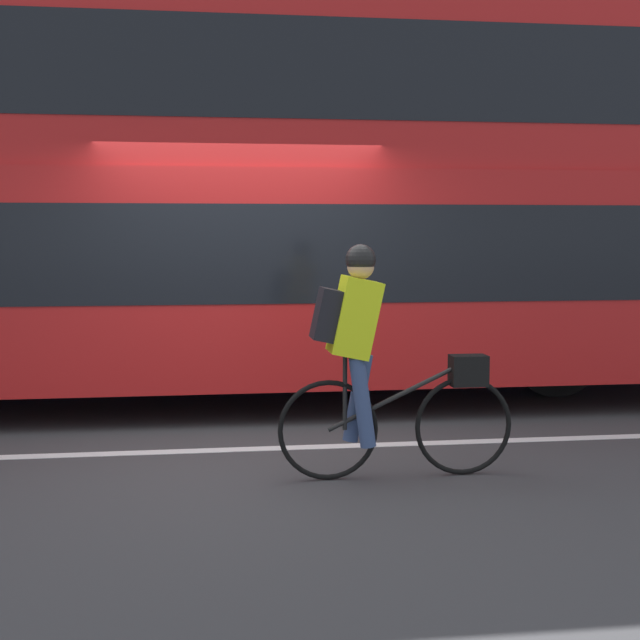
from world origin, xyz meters
name	(u,v)px	position (x,y,z in m)	size (l,w,h in m)	color
ground_plane	(248,449)	(0.00, 0.00, 0.00)	(80.00, 80.00, 0.00)	#38383A
road_center_line	(248,449)	(0.00, 0.00, 0.00)	(50.00, 0.14, 0.01)	silver
sidewalk_curb	(227,356)	(0.00, 4.99, 0.06)	(60.00, 2.44, 0.13)	gray
building_facade	(221,144)	(0.00, 6.35, 3.04)	(60.00, 0.30, 6.07)	#33478C
bus	(231,191)	(-0.04, 1.97, 2.15)	(11.00, 2.43, 3.86)	black
cyclist_on_bike	(373,354)	(0.82, -0.96, 0.89)	(1.69, 0.32, 1.65)	black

